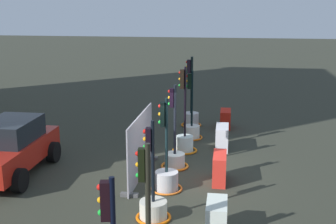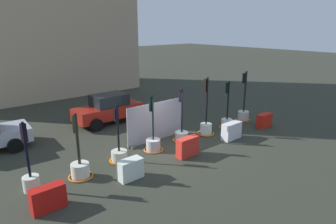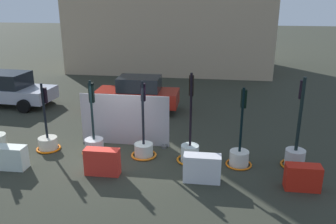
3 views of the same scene
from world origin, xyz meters
The scene contains 14 objects.
ground_plane centered at (0.00, 0.00, 0.00)m, with size 120.00×120.00×0.00m, color #2F3127.
traffic_light_2 centered at (-2.61, 0.34, 0.36)m, with size 0.89×0.89×2.53m.
traffic_light_3 centered at (-0.80, 0.29, 0.41)m, with size 0.92×0.92×2.69m.
traffic_light_4 centered at (1.01, 0.30, 0.38)m, with size 0.91×0.91×2.74m.
traffic_light_5 centered at (2.66, 0.17, 0.44)m, with size 0.91×0.91×3.09m.
traffic_light_6 centered at (4.33, 0.09, 0.41)m, with size 0.88×0.88×2.70m.
traffic_light_7 centered at (6.16, 0.29, 0.48)m, with size 0.89×0.89×3.04m.
construction_barrier_1 centered at (-3.08, -1.25, 0.39)m, with size 0.97×0.49×0.78m.
construction_barrier_2 centered at (0.00, -1.19, 0.43)m, with size 1.11×0.41×0.87m.
construction_barrier_3 centered at (3.15, -1.16, 0.43)m, with size 1.14×0.47×0.86m.
construction_barrier_4 centered at (6.09, -1.21, 0.39)m, with size 1.01×0.46×0.77m.
car_red_compact centered at (-0.34, 5.26, 0.86)m, with size 4.02×2.04×1.73m.
car_silver_hatchback centered at (-7.13, 5.28, 0.84)m, with size 4.52×2.46×1.71m.
site_fence_panel centered at (0.09, 1.23, 0.93)m, with size 3.40×0.50×1.96m.
Camera 3 is at (3.51, -10.70, 5.42)m, focal length 37.16 mm.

